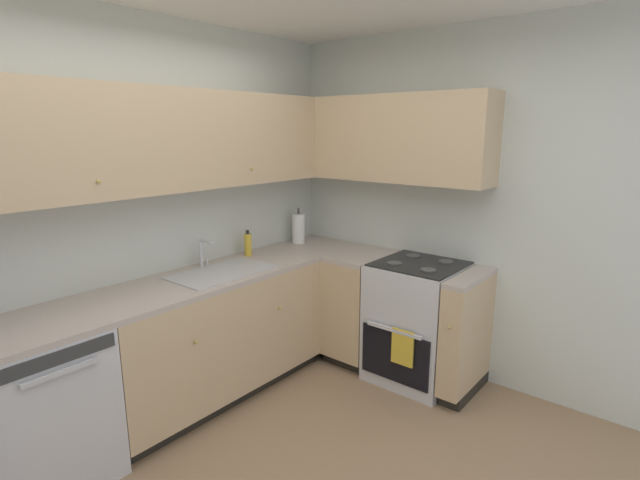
{
  "coord_description": "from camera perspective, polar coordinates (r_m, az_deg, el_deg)",
  "views": [
    {
      "loc": [
        -1.51,
        -1.37,
        1.89
      ],
      "look_at": [
        0.98,
        0.67,
        1.14
      ],
      "focal_mm": 26.87,
      "sensor_mm": 36.0,
      "label": 1
    }
  ],
  "objects": [
    {
      "name": "dishwasher",
      "position": [
        3.09,
        -30.13,
        -16.85
      ],
      "size": [
        0.6,
        0.63,
        0.87
      ],
      "color": "silver",
      "rests_on": "ground_plane"
    },
    {
      "name": "countertop_back",
      "position": [
        3.4,
        -13.01,
        -4.31
      ],
      "size": [
        2.87,
        0.6,
        0.03
      ],
      "primitive_type": "cube",
      "color": "#B7A89E",
      "rests_on": "lower_cabinets_back"
    },
    {
      "name": "soap_bottle",
      "position": [
        3.83,
        -8.59,
        -0.51
      ],
      "size": [
        0.06,
        0.06,
        0.2
      ],
      "color": "gold",
      "rests_on": "countertop_back"
    },
    {
      "name": "paper_towel_roll",
      "position": [
        4.21,
        -2.57,
        1.4
      ],
      "size": [
        0.11,
        0.11,
        0.32
      ],
      "color": "white",
      "rests_on": "countertop_back"
    },
    {
      "name": "faucet",
      "position": [
        3.55,
        -13.72,
        -1.21
      ],
      "size": [
        0.07,
        0.16,
        0.21
      ],
      "color": "silver",
      "rests_on": "countertop_back"
    },
    {
      "name": "upper_cabinets_right",
      "position": [
        3.82,
        7.41,
        11.91
      ],
      "size": [
        0.32,
        1.73,
        0.65
      ],
      "color": "tan"
    },
    {
      "name": "sink",
      "position": [
        3.44,
        -11.54,
        -4.46
      ],
      "size": [
        0.71,
        0.4,
        0.1
      ],
      "color": "#B7B7BC",
      "rests_on": "countertop_back"
    },
    {
      "name": "countertop_right",
      "position": [
        3.73,
        8.33,
        -2.56
      ],
      "size": [
        0.6,
        1.18,
        0.03
      ],
      "color": "#B7A89E",
      "rests_on": "lower_cabinets_right"
    },
    {
      "name": "wall_right",
      "position": [
        3.73,
        17.32,
        3.5
      ],
      "size": [
        0.05,
        3.15,
        2.61
      ],
      "primitive_type": "cube",
      "color": "silver",
      "rests_on": "ground_plane"
    },
    {
      "name": "lower_cabinets_right",
      "position": [
        3.88,
        8.13,
        -8.96
      ],
      "size": [
        0.62,
        1.18,
        0.87
      ],
      "color": "tan",
      "rests_on": "ground_plane"
    },
    {
      "name": "upper_cabinets_back",
      "position": [
        3.28,
        -17.63,
        11.25
      ],
      "size": [
        2.55,
        0.34,
        0.65
      ],
      "color": "tan"
    },
    {
      "name": "lower_cabinets_back",
      "position": [
        3.56,
        -12.63,
        -11.21
      ],
      "size": [
        1.66,
        0.62,
        0.87
      ],
      "color": "tan",
      "rests_on": "ground_plane"
    },
    {
      "name": "oven_range",
      "position": [
        3.77,
        11.52,
        -9.39
      ],
      "size": [
        0.68,
        0.62,
        1.06
      ],
      "color": "silver",
      "rests_on": "ground_plane"
    },
    {
      "name": "wall_back",
      "position": [
        3.34,
        -22.87,
        2.02
      ],
      "size": [
        3.86,
        0.05,
        2.61
      ],
      "primitive_type": "cube",
      "color": "silver",
      "rests_on": "ground_plane"
    }
  ]
}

